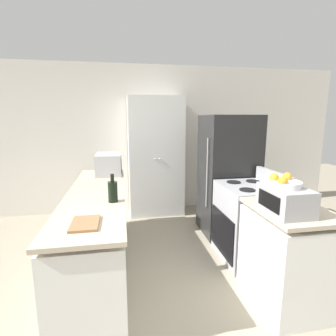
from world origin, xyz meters
The scene contains 11 objects.
wall_back centered at (0.00, 3.28, 1.30)m, with size 7.00×0.06×2.60m.
counter_left centered at (-0.87, 1.34, 0.44)m, with size 0.60×2.49×0.90m.
counter_right centered at (0.87, 0.49, 0.44)m, with size 0.60×0.78×0.90m.
pantry_cabinet centered at (0.00, 2.99, 1.02)m, with size 0.94×0.50×2.04m.
stove centered at (0.89, 1.28, 0.46)m, with size 0.66×0.75×1.06m.
refrigerator centered at (0.93, 2.04, 0.86)m, with size 0.76×0.71×1.73m.
microwave centered at (-0.77, 2.24, 1.05)m, with size 0.35×0.51×0.29m.
wine_bottle centered at (-0.68, 0.95, 1.01)m, with size 0.09×0.09×0.27m.
toaster_oven centered at (0.74, 0.41, 1.01)m, with size 0.30×0.44×0.22m.
fruit_bowl centered at (0.72, 0.42, 1.16)m, with size 0.27×0.27×0.11m.
cutting_board centered at (-0.87, 0.43, 0.91)m, with size 0.20×0.29×0.02m.
Camera 1 is at (-0.58, -1.48, 1.68)m, focal length 28.00 mm.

